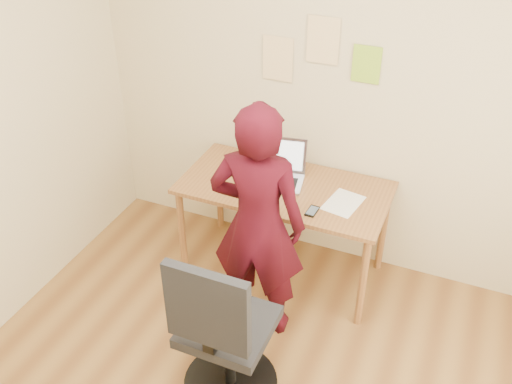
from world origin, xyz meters
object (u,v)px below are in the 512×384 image
at_px(office_chair, 223,340).
at_px(person, 258,225).
at_px(laptop, 278,172).
at_px(desk, 284,197).
at_px(phone, 312,211).

relative_size(office_chair, person, 0.67).
height_order(laptop, office_chair, office_chair).
xyz_separation_m(laptop, office_chair, (0.16, -1.21, -0.34)).
bearing_deg(desk, person, -87.02).
relative_size(desk, phone, 11.23).
bearing_deg(office_chair, person, 95.11).
bearing_deg(office_chair, phone, 79.07).
relative_size(laptop, office_chair, 0.38).
bearing_deg(person, phone, -133.21).
relative_size(laptop, phone, 3.26).
xyz_separation_m(laptop, phone, (0.34, -0.28, -0.05)).
relative_size(desk, laptop, 3.45).
height_order(laptop, person, person).
bearing_deg(phone, person, -122.33).
bearing_deg(laptop, person, -90.77).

